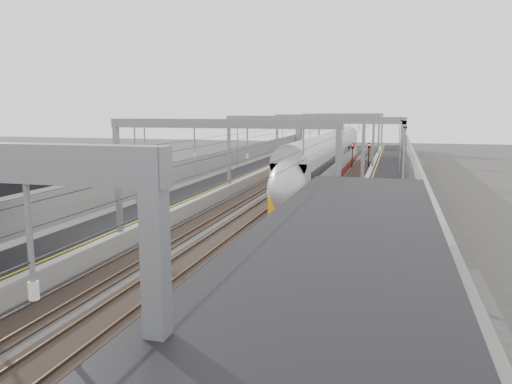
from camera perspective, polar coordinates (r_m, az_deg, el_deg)
The scene contains 12 objects.
platform_left at distance 51.76m, azimuth -3.79°, elevation 0.86°, with size 4.00×120.00×1.00m, color black.
platform_right at distance 48.88m, azimuth 14.20°, elevation 0.10°, with size 4.00×120.00×1.00m, color black.
tracks at distance 49.77m, azimuth 4.94°, elevation -0.02°, with size 11.40×140.00×0.20m.
overhead_line at distance 55.68m, azimuth 6.31°, elevation 7.24°, with size 13.00×140.00×6.60m.
canopy_right at distance 6.99m, azimuth 6.03°, elevation -15.45°, with size 4.40×30.00×4.24m.
overbridge at distance 103.72m, azimuth 10.70°, elevation 7.57°, with size 22.00×2.20×6.90m.
wall_left at distance 52.75m, azimuth -7.08°, elevation 2.17°, with size 0.30×120.00×3.20m, color slate.
wall_right at distance 48.76m, azimuth 18.01°, elevation 1.22°, with size 0.30×120.00×3.20m, color slate.
train at distance 58.11m, azimuth 8.09°, elevation 3.38°, with size 2.83×51.55×4.47m.
signal_green at distance 71.96m, azimuth 4.16°, elevation 4.74°, with size 0.32×0.32×3.48m.
signal_red_near at distance 72.25m, azimuth 10.96°, elevation 4.61°, with size 0.32×0.32×3.48m.
signal_red_far at distance 73.70m, azimuth 12.77°, elevation 4.64°, with size 0.32×0.32×3.48m.
Camera 1 is at (9.04, -3.29, 8.00)m, focal length 35.00 mm.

